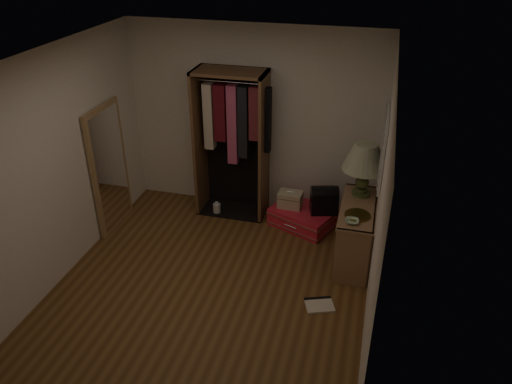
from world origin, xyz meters
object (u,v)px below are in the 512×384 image
at_px(open_wardrobe, 234,132).
at_px(black_bag, 324,199).
at_px(pink_suitcase, 303,217).
at_px(table_lamp, 365,158).
at_px(floor_mirror, 109,168).
at_px(white_jug, 217,208).
at_px(console_bookshelf, 356,230).
at_px(train_case, 290,199).

xyz_separation_m(open_wardrobe, black_bag, (1.29, -0.17, -0.76)).
relative_size(pink_suitcase, table_lamp, 1.47).
relative_size(floor_mirror, black_bag, 4.19).
bearing_deg(white_jug, table_lamp, -8.40).
distance_m(black_bag, table_lamp, 0.97).
relative_size(console_bookshelf, open_wardrobe, 0.55).
relative_size(floor_mirror, white_jug, 9.06).
xyz_separation_m(floor_mirror, pink_suitcase, (2.50, 0.60, -0.72)).
xyz_separation_m(black_bag, white_jug, (-1.52, -0.01, -0.37)).
bearing_deg(pink_suitcase, white_jug, -157.20).
bearing_deg(table_lamp, train_case, 160.80).
bearing_deg(white_jug, train_case, 1.74).
bearing_deg(pink_suitcase, black_bag, 23.97).
relative_size(open_wardrobe, train_case, 6.05).
bearing_deg(black_bag, white_jug, 164.90).
bearing_deg(console_bookshelf, train_case, 147.36).
relative_size(pink_suitcase, white_jug, 5.26).
xyz_separation_m(pink_suitcase, black_bag, (0.27, 0.01, 0.32)).
xyz_separation_m(open_wardrobe, floor_mirror, (-1.48, -0.77, -0.36)).
height_order(black_bag, table_lamp, table_lamp).
bearing_deg(table_lamp, pink_suitcase, 158.54).
bearing_deg(train_case, console_bookshelf, -29.17).
bearing_deg(console_bookshelf, floor_mirror, -179.37).
bearing_deg(black_bag, train_case, 161.41).
bearing_deg(open_wardrobe, train_case, -9.51).
bearing_deg(open_wardrobe, black_bag, -7.30).
height_order(console_bookshelf, floor_mirror, floor_mirror).
xyz_separation_m(console_bookshelf, train_case, (-0.93, 0.60, -0.03)).
bearing_deg(train_case, open_wardrobe, 173.96).
bearing_deg(table_lamp, console_bookshelf, -90.99).
distance_m(floor_mirror, white_jug, 1.59).
relative_size(pink_suitcase, black_bag, 2.43).
bearing_deg(black_bag, open_wardrobe, 157.40).
relative_size(open_wardrobe, pink_suitcase, 2.08).
bearing_deg(train_case, floor_mirror, -161.21).
distance_m(open_wardrobe, table_lamp, 1.83).
relative_size(floor_mirror, pink_suitcase, 1.72).
distance_m(floor_mirror, pink_suitcase, 2.67).
height_order(train_case, table_lamp, table_lamp).
bearing_deg(console_bookshelf, white_jug, 164.13).
xyz_separation_m(console_bookshelf, pink_suitcase, (-0.74, 0.56, -0.27)).
bearing_deg(pink_suitcase, train_case, -166.87).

